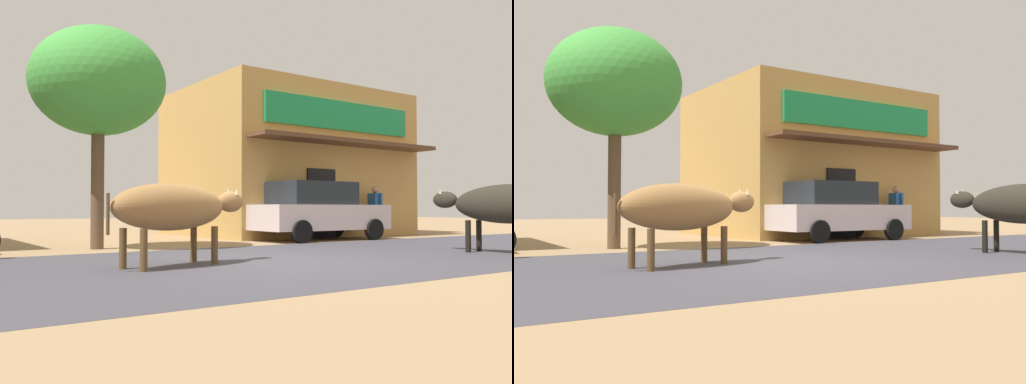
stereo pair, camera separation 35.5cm
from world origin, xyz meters
TOP-DOWN VIEW (x-y plane):
  - ground at (0.00, 0.00)m, footprint 80.00×80.00m
  - asphalt_road at (0.00, 0.00)m, footprint 72.00×6.37m
  - storefront_right_club at (6.25, 7.55)m, footprint 7.34×6.39m
  - roadside_tree at (-1.56, 4.33)m, footprint 2.99×2.99m
  - parked_hatchback_car at (4.65, 4.08)m, footprint 4.08×1.85m
  - cow_near_brown at (-1.71, 0.15)m, footprint 2.72×1.22m
  - cow_far_dark at (4.70, -1.50)m, footprint 0.82×2.86m
  - pedestrian_by_shop at (7.31, 4.38)m, footprint 0.33×0.61m

SIDE VIEW (x-z plane):
  - ground at x=0.00m, z-range 0.00..0.00m
  - asphalt_road at x=0.00m, z-range 0.00..0.00m
  - parked_hatchback_car at x=4.65m, z-range 0.02..1.66m
  - cow_near_brown at x=-1.71m, z-range 0.27..1.55m
  - pedestrian_by_shop at x=7.31m, z-range 0.14..1.73m
  - cow_far_dark at x=4.70m, z-range 0.29..1.67m
  - storefront_right_club at x=6.25m, z-range 0.00..4.86m
  - roadside_tree at x=-1.56m, z-range 1.24..6.16m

